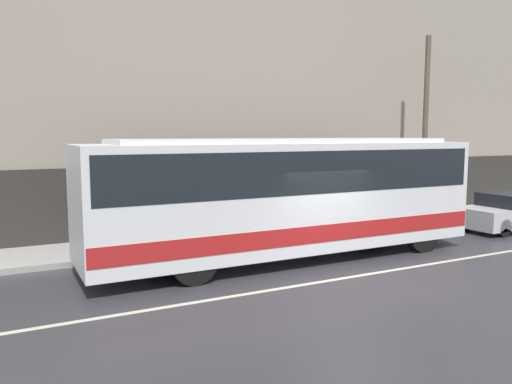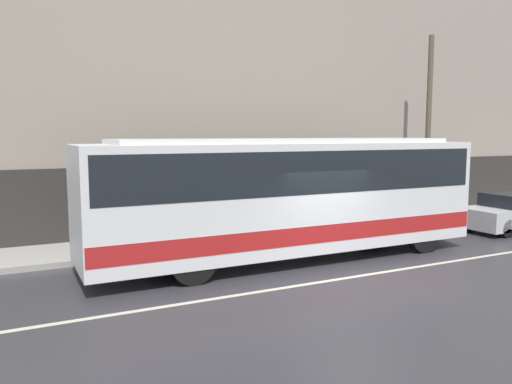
# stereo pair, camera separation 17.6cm
# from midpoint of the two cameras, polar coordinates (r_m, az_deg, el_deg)

# --- Properties ---
(ground_plane) EXTENTS (60.00, 60.00, 0.00)m
(ground_plane) POSITION_cam_midpoint_polar(r_m,az_deg,el_deg) (12.41, 11.19, -9.56)
(ground_plane) COLOR #333338
(sidewalk) EXTENTS (60.00, 2.49, 0.16)m
(sidewalk) POSITION_cam_midpoint_polar(r_m,az_deg,el_deg) (16.72, 0.11, -4.94)
(sidewalk) COLOR #A09E99
(sidewalk) RESTS_ON ground_plane
(building_facade) EXTENTS (60.00, 0.35, 9.66)m
(building_facade) POSITION_cam_midpoint_polar(r_m,az_deg,el_deg) (17.67, -1.94, 10.60)
(building_facade) COLOR gray
(building_facade) RESTS_ON ground_plane
(lane_stripe) EXTENTS (54.00, 0.14, 0.01)m
(lane_stripe) POSITION_cam_midpoint_polar(r_m,az_deg,el_deg) (12.41, 11.19, -9.54)
(lane_stripe) COLOR beige
(lane_stripe) RESTS_ON ground_plane
(transit_bus) EXTENTS (11.09, 2.52, 3.31)m
(transit_bus) POSITION_cam_midpoint_polar(r_m,az_deg,el_deg) (13.63, 4.10, 0.01)
(transit_bus) COLOR white
(transit_bus) RESTS_ON ground_plane
(utility_pole_near) EXTENTS (0.20, 0.20, 6.98)m
(utility_pole_near) POSITION_cam_midpoint_polar(r_m,az_deg,el_deg) (20.41, 19.31, 6.87)
(utility_pole_near) COLOR brown
(utility_pole_near) RESTS_ON sidewalk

